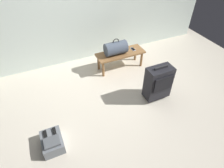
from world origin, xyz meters
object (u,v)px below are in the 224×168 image
bench (120,55)px  backpack_grey (52,142)px  cell_phone (133,49)px  suitcase_upright_charcoal (158,83)px  duffel_bag_slate (116,48)px

bench → backpack_grey: bench is taller
cell_phone → suitcase_upright_charcoal: (-0.11, -1.09, -0.02)m
suitcase_upright_charcoal → cell_phone: bearing=84.2°
duffel_bag_slate → backpack_grey: (-1.57, -1.32, -0.41)m
bench → cell_phone: bearing=2.4°
bench → cell_phone: (0.30, 0.01, 0.06)m
duffel_bag_slate → cell_phone: size_ratio=3.06×
bench → backpack_grey: bearing=-142.0°
duffel_bag_slate → suitcase_upright_charcoal: 1.13m
cell_phone → suitcase_upright_charcoal: size_ratio=0.21×
suitcase_upright_charcoal → bench: bearing=99.7°
bench → suitcase_upright_charcoal: (0.18, -1.08, 0.04)m
duffel_bag_slate → cell_phone: bearing=1.8°
cell_phone → backpack_grey: bearing=-146.1°
cell_phone → backpack_grey: 2.40m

